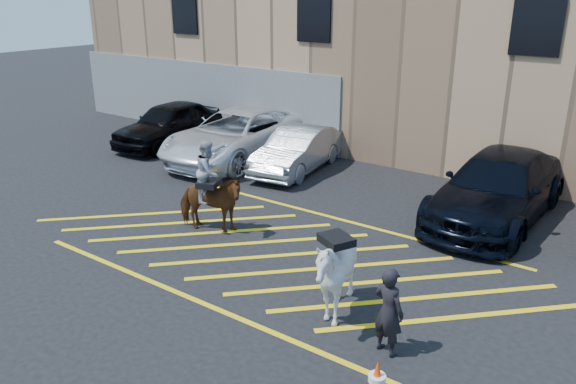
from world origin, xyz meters
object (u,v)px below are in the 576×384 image
Objects in this scene: car_black_suv at (170,124)px; saddled_white at (335,274)px; car_blue_suv at (498,188)px; handler at (389,311)px; car_white_pickup at (237,135)px; mounted_bay at (210,196)px; car_silver_sedan at (298,150)px; traffic_cone at (377,383)px.

saddled_white is (11.11, -6.55, 0.06)m from car_black_suv.
car_blue_suv reaches higher than handler.
car_black_suv is 3.27m from car_white_pickup.
mounted_bay is at bearing 161.00° from saddled_white.
car_black_suv is at bearing 143.14° from mounted_bay.
car_silver_sedan is 2.75× the size of handler.
car_white_pickup reaches higher than car_blue_suv.
saddled_white is at bearing -97.09° from car_blue_suv.
car_black_suv is 5.70m from car_silver_sedan.
car_white_pickup is at bearing -179.95° from car_blue_suv.
handler is at bearing -86.20° from car_blue_suv.
car_silver_sedan is (2.42, 0.12, -0.15)m from car_white_pickup.
mounted_bay reaches higher than traffic_cone.
car_black_suv is 3.12× the size of handler.
car_silver_sedan is 8.62m from saddled_white.
mounted_bay is at bearing 152.81° from traffic_cone.
saddled_white is at bearing -19.00° from mounted_bay.
handler is 0.76× the size of saddled_white.
car_white_pickup reaches higher than handler.
car_silver_sedan is 0.73× the size of car_blue_suv.
car_white_pickup reaches higher than traffic_cone.
saddled_white is (-1.23, 0.40, 0.10)m from handler.
mounted_bay is at bearing -5.68° from handler.
saddled_white is (7.84, -6.58, 0.02)m from car_white_pickup.
car_silver_sedan is at bearing -33.78° from handler.
mounted_bay reaches higher than saddled_white.
car_black_suv is 0.78× the size of car_white_pickup.
car_blue_suv reaches higher than car_black_suv.
mounted_bay reaches higher than car_silver_sedan.
car_white_pickup is 8.25× the size of traffic_cone.
car_white_pickup reaches higher than car_black_suv.
car_blue_suv is 7.96m from traffic_cone.
car_black_suv is 15.14m from traffic_cone.
car_blue_suv is at bearing -4.65° from car_black_suv.
traffic_cone is (6.04, -3.10, -0.55)m from mounted_bay.
mounted_bay reaches higher than handler.
car_black_suv is at bearing 149.48° from saddled_white.
car_black_suv reaches higher than traffic_cone.
car_silver_sedan is at bearing 101.19° from mounted_bay.
traffic_cone is (12.76, -8.14, -0.44)m from car_black_suv.
handler is at bearing 109.52° from traffic_cone.
car_white_pickup is 3.01× the size of saddled_white.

